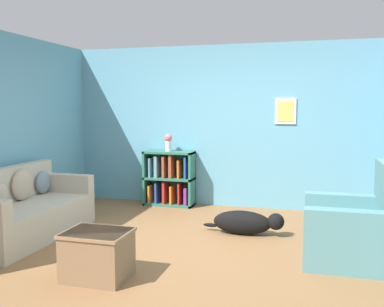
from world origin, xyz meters
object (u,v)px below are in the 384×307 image
object	(u,v)px
coffee_table	(97,253)
couch	(23,212)
dog	(246,222)
vase	(168,141)
recliner_chair	(357,228)
bookshelf	(169,179)

from	to	relation	value
coffee_table	couch	bearing A→B (deg)	148.73
dog	vase	bearing A→B (deg)	138.71
coffee_table	vase	bearing A→B (deg)	96.24
dog	coffee_table	bearing A→B (deg)	-122.84
couch	vase	xyz separation A→B (m)	(1.18, 2.15, 0.74)
coffee_table	recliner_chair	bearing A→B (deg)	25.59
couch	bookshelf	xyz separation A→B (m)	(1.19, 2.17, 0.12)
couch	dog	size ratio (longest dim) A/B	1.79
recliner_chair	bookshelf	bearing A→B (deg)	144.52
bookshelf	vase	xyz separation A→B (m)	(-0.01, -0.02, 0.62)
recliner_chair	vase	world-z (taller)	vase
bookshelf	vase	world-z (taller)	vase
vase	bookshelf	bearing A→B (deg)	51.96
coffee_table	vase	size ratio (longest dim) A/B	2.12
coffee_table	dog	bearing A→B (deg)	57.16
couch	vase	size ratio (longest dim) A/B	6.59
coffee_table	dog	xyz separation A→B (m)	(1.14, 1.77, -0.09)
bookshelf	recliner_chair	bearing A→B (deg)	-35.48
couch	bookshelf	world-z (taller)	bookshelf
coffee_table	vase	world-z (taller)	vase
couch	vase	distance (m)	2.56
bookshelf	coffee_table	world-z (taller)	bookshelf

